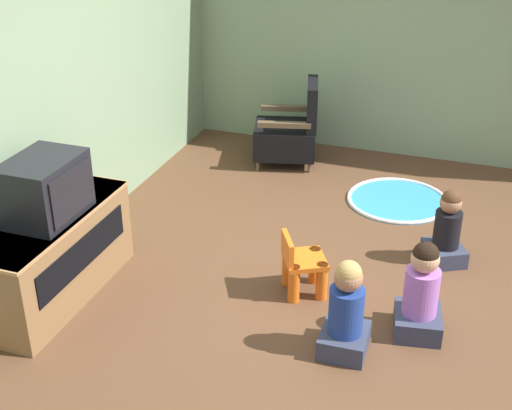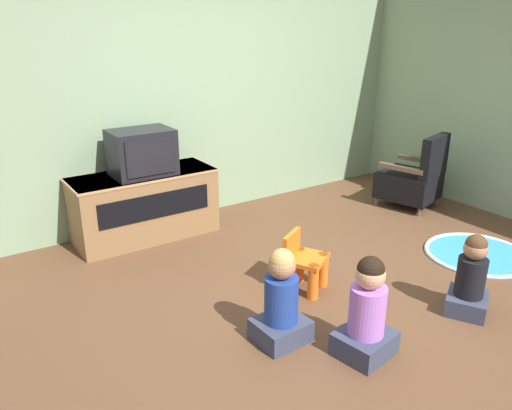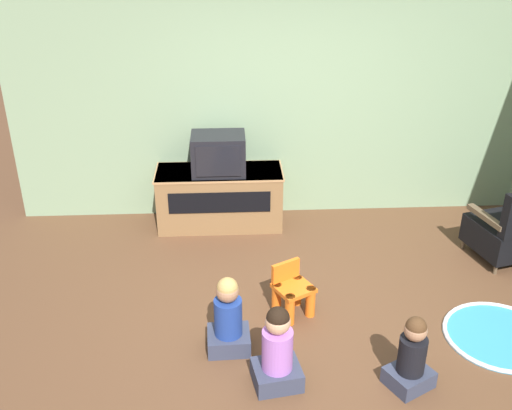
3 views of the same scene
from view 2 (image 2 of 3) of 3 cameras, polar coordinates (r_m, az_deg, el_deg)
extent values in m
plane|color=brown|center=(4.02, 8.43, -9.82)|extent=(30.00, 30.00, 0.00)
cube|color=gray|center=(5.26, -8.28, 13.91)|extent=(5.77, 0.12, 2.87)
cube|color=brown|center=(4.95, -12.58, -0.05)|extent=(1.35, 0.54, 0.65)
cube|color=#A97C50|center=(4.85, -12.86, 3.40)|extent=(1.37, 0.55, 0.02)
cube|color=black|center=(4.68, -11.39, -0.12)|extent=(1.08, 0.01, 0.23)
cube|color=black|center=(4.76, -12.92, 5.89)|extent=(0.57, 0.41, 0.42)
cube|color=black|center=(4.57, -11.94, 5.37)|extent=(0.46, 0.02, 0.33)
cylinder|color=brown|center=(6.31, 15.60, 1.51)|extent=(0.04, 0.04, 0.10)
cylinder|color=brown|center=(5.91, 13.61, 0.42)|extent=(0.04, 0.04, 0.10)
cylinder|color=brown|center=(6.12, 19.91, 0.46)|extent=(0.04, 0.04, 0.10)
cylinder|color=brown|center=(5.71, 18.15, -0.74)|extent=(0.04, 0.04, 0.10)
cube|color=black|center=(5.94, 17.01, 2.23)|extent=(0.69, 0.73, 0.29)
cube|color=black|center=(5.75, 19.76, 5.21)|extent=(0.53, 0.23, 0.45)
cube|color=brown|center=(6.09, 18.19, 4.95)|extent=(0.20, 0.51, 0.05)
cube|color=brown|center=(5.66, 16.24, 4.05)|extent=(0.20, 0.51, 0.05)
cylinder|color=orange|center=(3.86, 6.54, -8.71)|extent=(0.08, 0.08, 0.28)
cylinder|color=orange|center=(4.04, 7.65, -7.35)|extent=(0.08, 0.08, 0.28)
cylinder|color=orange|center=(3.92, 3.75, -8.09)|extent=(0.08, 0.08, 0.28)
cylinder|color=orange|center=(4.10, 4.97, -6.79)|extent=(0.08, 0.08, 0.28)
cube|color=orange|center=(3.92, 5.79, -6.13)|extent=(0.40, 0.40, 0.04)
cube|color=orange|center=(3.92, 4.09, -4.36)|extent=(0.26, 0.16, 0.18)
cylinder|color=teal|center=(4.98, 23.94, -5.19)|extent=(0.92, 0.92, 0.01)
torus|color=silver|center=(4.98, 23.95, -5.14)|extent=(0.92, 0.92, 0.04)
cube|color=#33384C|center=(3.37, 12.27, -15.15)|extent=(0.39, 0.36, 0.15)
cylinder|color=#A566BF|center=(3.24, 12.59, -11.69)|extent=(0.23, 0.23, 0.33)
sphere|color=tan|center=(3.11, 12.94, -7.76)|extent=(0.18, 0.18, 0.18)
sphere|color=black|center=(3.10, 12.99, -7.23)|extent=(0.17, 0.17, 0.17)
cube|color=#33384C|center=(4.02, 22.92, -10.28)|extent=(0.40, 0.39, 0.14)
cylinder|color=black|center=(3.92, 23.35, -7.57)|extent=(0.20, 0.20, 0.29)
sphere|color=#9E7051|center=(3.82, 23.81, -4.58)|extent=(0.17, 0.17, 0.17)
sphere|color=#472D19|center=(3.81, 23.88, -4.18)|extent=(0.15, 0.15, 0.15)
cube|color=#33384C|center=(3.42, 2.84, -14.06)|extent=(0.35, 0.31, 0.15)
cylinder|color=navy|center=(3.29, 2.91, -10.72)|extent=(0.22, 0.22, 0.32)
sphere|color=#9E7051|center=(3.17, 2.99, -6.94)|extent=(0.18, 0.18, 0.18)
sphere|color=tan|center=(3.16, 3.00, -6.43)|extent=(0.17, 0.17, 0.17)
camera|label=1|loc=(2.65, -93.00, 20.91)|focal=50.00mm
camera|label=3|loc=(2.64, 107.41, 22.75)|focal=42.00mm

